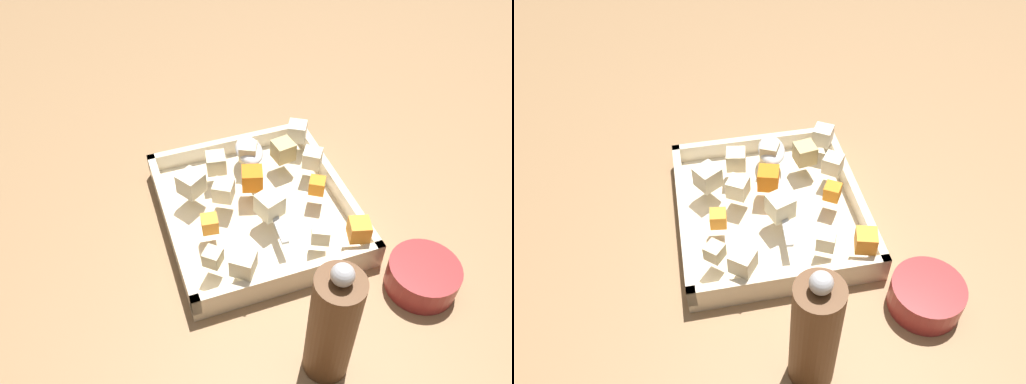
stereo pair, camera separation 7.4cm
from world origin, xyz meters
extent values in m
plane|color=#936D47|center=(0.00, 0.00, 0.00)|extent=(4.00, 4.00, 0.00)
cube|color=beige|center=(-0.02, -0.01, 0.01)|extent=(0.29, 0.27, 0.01)
cube|color=beige|center=(-0.02, -0.14, 0.03)|extent=(0.29, 0.01, 0.03)
cube|color=beige|center=(-0.02, 0.12, 0.03)|extent=(0.29, 0.01, 0.03)
cube|color=beige|center=(-0.16, -0.01, 0.03)|extent=(0.01, 0.27, 0.03)
cube|color=beige|center=(0.12, -0.01, 0.03)|extent=(0.01, 0.27, 0.03)
cube|color=orange|center=(0.02, -0.09, 0.05)|extent=(0.03, 0.03, 0.02)
cube|color=orange|center=(-0.04, -0.01, 0.06)|extent=(0.04, 0.04, 0.03)
cube|color=orange|center=(0.10, 0.10, 0.06)|extent=(0.03, 0.03, 0.03)
cube|color=orange|center=(0.00, 0.08, 0.05)|extent=(0.03, 0.03, 0.02)
cube|color=beige|center=(0.09, 0.05, 0.06)|extent=(0.03, 0.03, 0.02)
cube|color=beige|center=(-0.09, -0.05, 0.06)|extent=(0.03, 0.03, 0.03)
cube|color=beige|center=(-0.06, 0.10, 0.06)|extent=(0.04, 0.04, 0.03)
cube|color=beige|center=(0.08, -0.10, 0.05)|extent=(0.03, 0.03, 0.02)
cube|color=beige|center=(0.10, -0.07, 0.06)|extent=(0.04, 0.04, 0.03)
cube|color=beige|center=(-0.10, 0.01, 0.06)|extent=(0.04, 0.04, 0.03)
cube|color=beige|center=(0.02, 0.00, 0.06)|extent=(0.04, 0.04, 0.03)
cube|color=beige|center=(-0.03, -0.05, 0.06)|extent=(0.04, 0.04, 0.03)
cube|color=tan|center=(-0.09, 0.06, 0.06)|extent=(0.04, 0.04, 0.03)
cube|color=silver|center=(-0.12, 0.10, 0.06)|extent=(0.04, 0.04, 0.03)
cube|color=beige|center=(-0.06, -0.09, 0.06)|extent=(0.04, 0.04, 0.03)
ellipsoid|color=silver|center=(-0.11, 0.01, 0.05)|extent=(0.07, 0.05, 0.02)
cube|color=silver|center=(0.00, 0.01, 0.05)|extent=(0.16, 0.02, 0.01)
cylinder|color=brown|center=(0.23, -0.01, 0.08)|extent=(0.05, 0.05, 0.17)
sphere|color=#B7B7BC|center=(0.23, -0.01, 0.18)|extent=(0.02, 0.02, 0.02)
cylinder|color=maroon|center=(0.17, 0.16, 0.02)|extent=(0.09, 0.09, 0.04)
camera|label=1|loc=(0.48, -0.18, 0.58)|focal=35.91mm
camera|label=2|loc=(0.50, -0.11, 0.58)|focal=35.91mm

